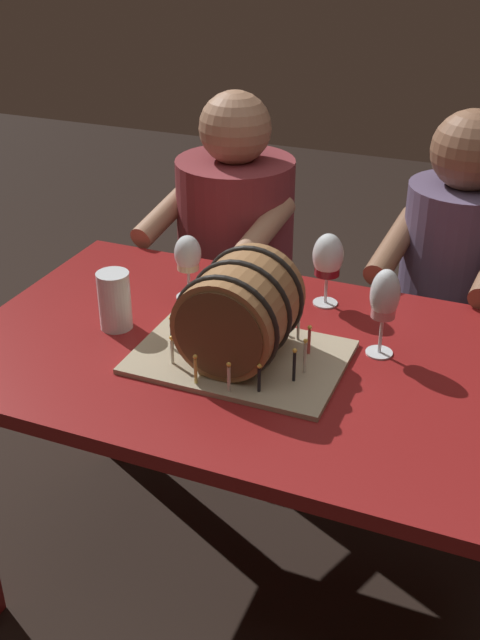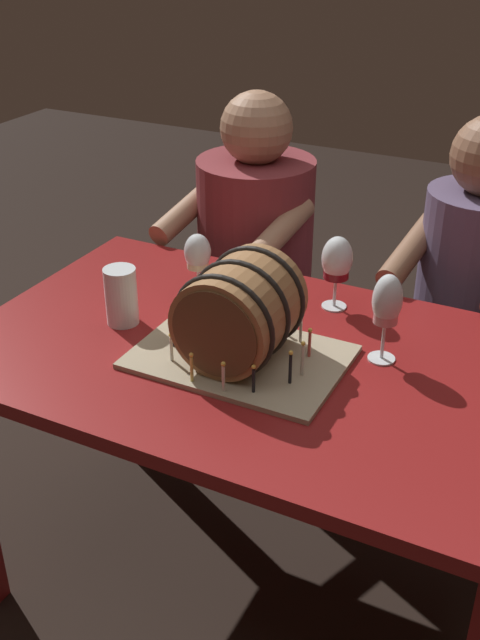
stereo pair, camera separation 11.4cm
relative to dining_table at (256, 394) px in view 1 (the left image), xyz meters
The scene contains 9 objects.
ground_plane 0.63m from the dining_table, ahead, with size 8.00×8.00×0.00m, color black.
dining_table is the anchor object (origin of this frame).
barrel_cake 0.23m from the dining_table, 117.63° to the right, with size 0.46×0.32×0.24m.
wine_glass_rose 0.38m from the dining_table, 20.78° to the left, with size 0.07×0.07×0.21m.
wine_glass_red 0.38m from the dining_table, 75.10° to the left, with size 0.08×0.08×0.19m.
wine_glass_white 0.39m from the dining_table, 144.58° to the left, with size 0.07×0.07×0.17m.
beer_pint 0.40m from the dining_table, behind, with size 0.08×0.08×0.14m.
person_seated_left 0.77m from the dining_table, 116.35° to the left, with size 0.43×0.51×1.16m.
person_seated_right 0.77m from the dining_table, 63.69° to the left, with size 0.38×0.48×1.17m.
Camera 1 is at (0.53, -1.39, 1.65)m, focal length 42.97 mm.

